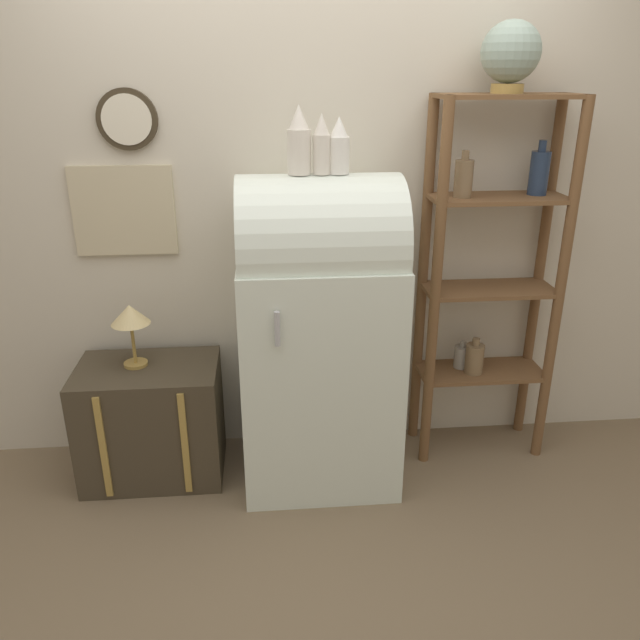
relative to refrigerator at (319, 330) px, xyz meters
name	(u,v)px	position (x,y,z in m)	size (l,w,h in m)	color
ground_plane	(324,498)	(0.00, -0.24, -0.75)	(12.00, 12.00, 0.00)	#7A664C
wall_back	(311,186)	(-0.01, 0.33, 0.60)	(7.00, 0.09, 2.70)	beige
refrigerator	(319,330)	(0.00, 0.00, 0.00)	(0.71, 0.65, 1.46)	silver
suitcase_trunk	(152,420)	(-0.81, 0.05, -0.47)	(0.66, 0.45, 0.57)	#423828
shelf_unit	(491,268)	(0.84, 0.15, 0.23)	(0.65, 0.29, 1.77)	brown
globe	(511,53)	(0.82, 0.13, 1.17)	(0.25, 0.25, 0.29)	#AD8942
vase_left	(299,142)	(-0.08, 0.00, 0.83)	(0.10, 0.10, 0.28)	silver
vase_center	(322,146)	(0.01, -0.01, 0.82)	(0.07, 0.07, 0.24)	silver
vase_right	(339,147)	(0.08, 0.00, 0.81)	(0.09, 0.09, 0.23)	white
desk_lamp	(130,318)	(-0.86, 0.08, 0.06)	(0.18, 0.18, 0.30)	#AD8942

